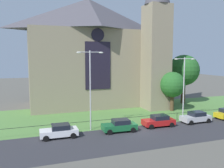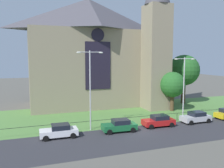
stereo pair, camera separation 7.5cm
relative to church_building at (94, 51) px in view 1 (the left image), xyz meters
name	(u,v)px [view 1 (the left image)]	position (x,y,z in m)	size (l,w,h in m)	color
ground	(111,113)	(0.59, -8.16, -10.27)	(160.00, 160.00, 0.00)	#56544C
road_asphalt	(146,136)	(0.59, -20.16, -10.27)	(120.00, 8.00, 0.01)	#2D2D33
grass_verge	(115,116)	(0.59, -10.16, -10.27)	(120.00, 20.00, 0.01)	#517F3D
church_building	(94,51)	(0.00, 0.00, 0.00)	(23.20, 16.20, 26.00)	gray
iron_railing	(120,119)	(-0.77, -15.66, -9.29)	(35.23, 0.07, 1.13)	black
tree_right_far	(184,70)	(17.01, -4.77, -3.73)	(6.03, 6.03, 9.62)	#4C3823
tree_right_near	(172,85)	(11.02, -9.89, -5.79)	(4.29, 4.29, 6.67)	#4C3823
streetlamp_near	(90,81)	(-4.82, -15.76, -4.14)	(3.37, 0.26, 9.88)	#B2B2B7
streetlamp_far	(184,81)	(8.93, -15.76, -4.58)	(3.37, 0.26, 9.07)	#B2B2B7
parked_car_white	(59,131)	(-8.89, -17.33, -9.53)	(4.23, 2.08, 1.51)	silver
parked_car_green	(120,126)	(-1.65, -17.60, -9.53)	(4.28, 2.20, 1.51)	#196033
parked_car_red	(159,121)	(4.01, -17.29, -9.53)	(4.26, 2.14, 1.51)	#B21919
parked_car_silver	(196,117)	(9.95, -17.32, -9.53)	(4.23, 2.09, 1.51)	#B7B7BC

